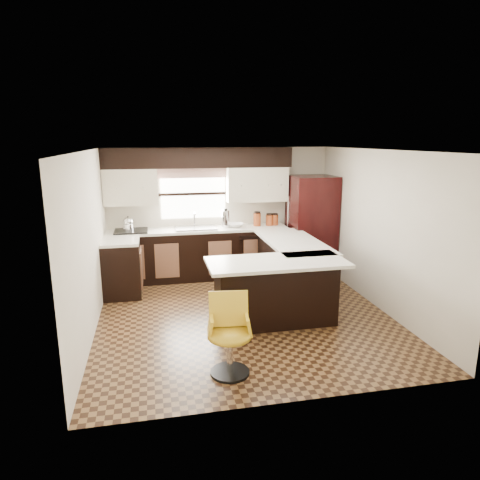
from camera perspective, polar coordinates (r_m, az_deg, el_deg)
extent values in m
plane|color=#49301A|center=(6.45, 0.55, -9.97)|extent=(4.40, 4.40, 0.00)
plane|color=silver|center=(5.92, 0.60, 11.88)|extent=(4.40, 4.40, 0.00)
plane|color=beige|center=(8.19, -2.72, 3.84)|extent=(4.40, 0.00, 4.40)
plane|color=beige|center=(4.03, 7.29, -6.36)|extent=(4.40, 0.00, 4.40)
plane|color=beige|center=(6.00, -19.43, -0.46)|extent=(0.00, 4.40, 4.40)
plane|color=beige|center=(6.83, 18.07, 1.26)|extent=(0.00, 4.40, 4.40)
cube|color=black|center=(8.01, -5.50, -1.93)|extent=(3.30, 0.60, 0.90)
cube|color=black|center=(7.36, -15.45, -3.74)|extent=(0.60, 0.70, 0.90)
cube|color=silver|center=(7.90, -5.58, 1.38)|extent=(3.30, 0.60, 0.04)
cube|color=silver|center=(7.24, -15.68, -0.16)|extent=(0.60, 0.70, 0.04)
cube|color=black|center=(7.86, -5.52, 10.87)|extent=(3.40, 0.35, 0.36)
cube|color=beige|center=(7.86, -14.38, 6.86)|extent=(0.94, 0.35, 0.64)
cube|color=beige|center=(8.09, 2.24, 7.44)|extent=(1.14, 0.35, 0.64)
cube|color=white|center=(8.06, -6.25, 6.13)|extent=(1.20, 0.02, 0.90)
cube|color=#D19B93|center=(7.98, -6.29, 8.88)|extent=(1.30, 0.06, 0.18)
cube|color=#B2B2B7|center=(7.86, -5.93, 1.60)|extent=(0.75, 0.45, 0.03)
cube|color=black|center=(7.91, 1.96, -2.22)|extent=(0.58, 0.03, 0.78)
cube|color=black|center=(7.84, -14.32, 1.19)|extent=(0.58, 0.50, 0.02)
cube|color=black|center=(7.08, 6.62, -4.01)|extent=(0.60, 1.95, 0.90)
cube|color=black|center=(6.05, 4.77, -7.02)|extent=(1.65, 0.60, 0.90)
cube|color=silver|center=(6.97, 7.11, -0.27)|extent=(0.84, 1.95, 0.04)
cube|color=silver|center=(5.82, 4.92, -2.97)|extent=(1.89, 0.84, 0.04)
cube|color=black|center=(8.22, 9.47, 1.87)|extent=(0.81, 0.78, 1.88)
cylinder|color=silver|center=(7.93, -1.93, 2.83)|extent=(0.15, 0.15, 0.32)
imported|color=white|center=(7.99, -0.58, 2.00)|extent=(0.31, 0.31, 0.07)
cylinder|color=brown|center=(8.08, 2.29, 2.74)|extent=(0.14, 0.14, 0.24)
cylinder|color=brown|center=(8.14, 3.95, 2.65)|extent=(0.14, 0.14, 0.20)
cylinder|color=brown|center=(8.17, 4.69, 2.67)|extent=(0.12, 0.12, 0.20)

